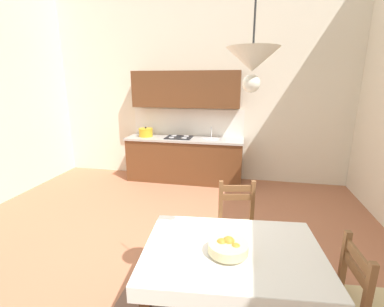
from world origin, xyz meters
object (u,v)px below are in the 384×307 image
at_px(pendant_lamp, 252,61).
at_px(dining_chair_kitchen_side, 238,227).
at_px(dining_table, 232,263).
at_px(fruit_bowl, 228,247).
at_px(kitchen_cabinetry, 185,140).

bearing_deg(pendant_lamp, dining_chair_kitchen_side, 93.19).
height_order(dining_table, fruit_bowl, fruit_bowl).
bearing_deg(kitchen_cabinetry, fruit_bowl, -71.89).
relative_size(dining_table, pendant_lamp, 1.79).
relative_size(dining_table, dining_chair_kitchen_side, 1.55).
bearing_deg(dining_table, fruit_bowl, -114.13).
bearing_deg(fruit_bowl, dining_chair_kitchen_side, 87.11).
bearing_deg(dining_chair_kitchen_side, dining_table, -91.06).
distance_m(dining_table, fruit_bowl, 0.20).
distance_m(dining_chair_kitchen_side, pendant_lamp, 1.93).
height_order(kitchen_cabinetry, pendant_lamp, pendant_lamp).
bearing_deg(dining_table, dining_chair_kitchen_side, 88.94).
bearing_deg(fruit_bowl, kitchen_cabinetry, 108.11).
bearing_deg(dining_chair_kitchen_side, fruit_bowl, -92.89).
height_order(kitchen_cabinetry, dining_table, kitchen_cabinetry).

